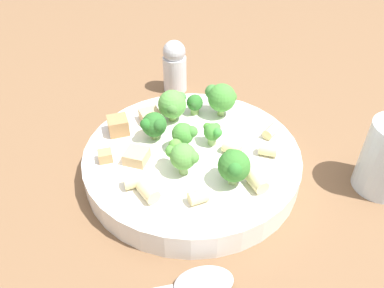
% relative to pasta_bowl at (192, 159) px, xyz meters
% --- Properties ---
extents(ground_plane, '(2.00, 2.00, 0.00)m').
position_rel_pasta_bowl_xyz_m(ground_plane, '(0.00, 0.00, -0.02)').
color(ground_plane, brown).
extents(pasta_bowl, '(0.27, 0.27, 0.03)m').
position_rel_pasta_bowl_xyz_m(pasta_bowl, '(0.00, 0.00, 0.00)').
color(pasta_bowl, silver).
rests_on(pasta_bowl, ground_plane).
extents(broccoli_floret_0, '(0.04, 0.04, 0.04)m').
position_rel_pasta_bowl_xyz_m(broccoli_floret_0, '(0.01, -0.05, 0.04)').
color(broccoli_floret_0, '#84AD60').
rests_on(broccoli_floret_0, pasta_bowl).
extents(broccoli_floret_1, '(0.02, 0.03, 0.03)m').
position_rel_pasta_bowl_xyz_m(broccoli_floret_1, '(-0.03, 0.01, 0.03)').
color(broccoli_floret_1, '#9EC175').
rests_on(broccoli_floret_1, pasta_bowl).
extents(broccoli_floret_2, '(0.04, 0.05, 0.05)m').
position_rel_pasta_bowl_xyz_m(broccoli_floret_2, '(-0.09, -0.01, 0.04)').
color(broccoli_floret_2, '#93B766').
rests_on(broccoli_floret_2, pasta_bowl).
extents(broccoli_floret_3, '(0.04, 0.04, 0.04)m').
position_rel_pasta_bowl_xyz_m(broccoli_floret_3, '(-0.04, -0.06, 0.04)').
color(broccoli_floret_3, '#93B766').
rests_on(broccoli_floret_3, pasta_bowl).
extents(broccoli_floret_4, '(0.04, 0.04, 0.04)m').
position_rel_pasta_bowl_xyz_m(broccoli_floret_4, '(0.02, 0.07, 0.04)').
color(broccoli_floret_4, '#9EC175').
rests_on(broccoli_floret_4, pasta_bowl).
extents(broccoli_floret_5, '(0.03, 0.04, 0.04)m').
position_rel_pasta_bowl_xyz_m(broccoli_floret_5, '(0.04, 0.01, 0.04)').
color(broccoli_floret_5, '#84AD60').
rests_on(broccoli_floret_5, pasta_bowl).
extents(broccoli_floret_6, '(0.03, 0.03, 0.04)m').
position_rel_pasta_bowl_xyz_m(broccoli_floret_6, '(0.00, -0.01, 0.04)').
color(broccoli_floret_6, '#9EC175').
rests_on(broccoli_floret_6, pasta_bowl).
extents(broccoli_floret_7, '(0.03, 0.02, 0.03)m').
position_rel_pasta_bowl_xyz_m(broccoli_floret_7, '(-0.07, -0.04, 0.03)').
color(broccoli_floret_7, '#93B766').
rests_on(broccoli_floret_7, pasta_bowl).
extents(rigatoni_0, '(0.02, 0.02, 0.01)m').
position_rel_pasta_bowl_xyz_m(rigatoni_0, '(-0.08, 0.07, 0.02)').
color(rigatoni_0, beige).
rests_on(rigatoni_0, pasta_bowl).
extents(rigatoni_1, '(0.03, 0.03, 0.02)m').
position_rel_pasta_bowl_xyz_m(rigatoni_1, '(0.08, -0.02, 0.02)').
color(rigatoni_1, beige).
rests_on(rigatoni_1, pasta_bowl).
extents(rigatoni_2, '(0.03, 0.03, 0.02)m').
position_rel_pasta_bowl_xyz_m(rigatoni_2, '(0.01, 0.09, 0.02)').
color(rigatoni_2, beige).
rests_on(rigatoni_2, pasta_bowl).
extents(rigatoni_3, '(0.02, 0.02, 0.01)m').
position_rel_pasta_bowl_xyz_m(rigatoni_3, '(-0.02, 0.04, 0.02)').
color(rigatoni_3, beige).
rests_on(rigatoni_3, pasta_bowl).
extents(rigatoni_4, '(0.02, 0.02, 0.01)m').
position_rel_pasta_bowl_xyz_m(rigatoni_4, '(-0.04, 0.08, 0.02)').
color(rigatoni_4, beige).
rests_on(rigatoni_4, pasta_bowl).
extents(rigatoni_5, '(0.02, 0.03, 0.02)m').
position_rel_pasta_bowl_xyz_m(rigatoni_5, '(0.09, 0.01, 0.02)').
color(rigatoni_5, beige).
rests_on(rigatoni_5, pasta_bowl).
extents(rigatoni_6, '(0.02, 0.02, 0.01)m').
position_rel_pasta_bowl_xyz_m(rigatoni_6, '(0.07, 0.05, 0.02)').
color(rigatoni_6, beige).
rests_on(rigatoni_6, pasta_bowl).
extents(chicken_chunk_0, '(0.02, 0.02, 0.01)m').
position_rel_pasta_bowl_xyz_m(chicken_chunk_0, '(0.07, -0.08, 0.02)').
color(chicken_chunk_0, tan).
rests_on(chicken_chunk_0, pasta_bowl).
extents(chicken_chunk_1, '(0.04, 0.04, 0.02)m').
position_rel_pasta_bowl_xyz_m(chicken_chunk_1, '(0.02, -0.10, 0.02)').
color(chicken_chunk_1, '#A87A4C').
rests_on(chicken_chunk_1, pasta_bowl).
extents(chicken_chunk_2, '(0.03, 0.03, 0.02)m').
position_rel_pasta_bowl_xyz_m(chicken_chunk_2, '(-0.02, -0.08, 0.02)').
color(chicken_chunk_2, tan).
rests_on(chicken_chunk_2, pasta_bowl).
extents(chicken_chunk_3, '(0.03, 0.03, 0.01)m').
position_rel_pasta_bowl_xyz_m(chicken_chunk_3, '(0.05, -0.04, 0.02)').
color(chicken_chunk_3, tan).
rests_on(chicken_chunk_3, pasta_bowl).
extents(pepper_shaker, '(0.04, 0.04, 0.09)m').
position_rel_pasta_bowl_xyz_m(pepper_shaker, '(-0.15, -0.14, 0.02)').
color(pepper_shaker, silver).
rests_on(pepper_shaker, ground_plane).
extents(spoon, '(0.15, 0.14, 0.01)m').
position_rel_pasta_bowl_xyz_m(spoon, '(0.14, 0.08, -0.02)').
color(spoon, silver).
rests_on(spoon, ground_plane).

